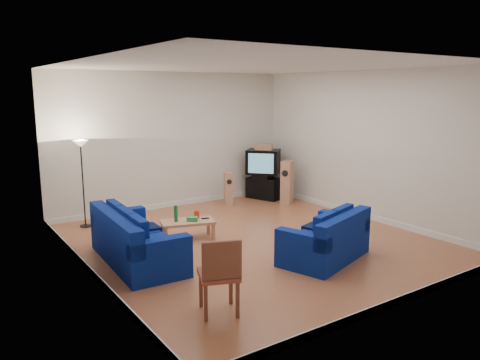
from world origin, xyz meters
TOP-DOWN VIEW (x-y plane):
  - room at (0.00, 0.00)m, footprint 6.01×6.51m
  - sofa_three_seat at (-2.23, 0.19)m, footprint 1.05×2.24m
  - sofa_loveseat at (0.46, -1.49)m, footprint 1.82×1.36m
  - coffee_table at (-0.94, 0.78)m, footprint 1.09×0.76m
  - bottle at (-1.15, 0.84)m, footprint 0.08×0.08m
  - tissue_box at (-0.88, 0.70)m, footprint 0.22×0.21m
  - red_canister at (-0.70, 0.85)m, footprint 0.13×0.13m
  - remote at (-0.60, 0.71)m, footprint 0.15×0.09m
  - tv_stand at (2.33, 2.70)m, footprint 0.76×0.99m
  - av_receiver at (2.27, 2.69)m, footprint 0.53×0.58m
  - television at (2.32, 2.75)m, footprint 0.99×1.00m
  - centre_speaker at (2.29, 2.70)m, footprint 0.40×0.46m
  - speaker_left at (1.17, 2.63)m, footprint 0.26×0.29m
  - speaker_right at (2.45, 1.93)m, footprint 0.40×0.37m
  - floor_lamp at (-2.30, 2.70)m, footprint 0.31×0.31m
  - dining_chair at (-2.04, -2.16)m, footprint 0.62×0.62m

SIDE VIEW (x-z plane):
  - tv_stand at x=2.33m, z-range 0.00..0.53m
  - sofa_loveseat at x=0.46m, z-range -0.10..0.71m
  - coffee_table at x=-0.94m, z-range 0.13..0.49m
  - sofa_three_seat at x=-2.23m, z-range -0.11..0.74m
  - remote at x=-0.60m, z-range 0.36..0.38m
  - tissue_box at x=-0.88m, z-range 0.36..0.44m
  - speaker_left at x=1.17m, z-range 0.00..0.81m
  - red_canister at x=-0.70m, z-range 0.36..0.51m
  - bottle at x=-1.15m, z-range 0.36..0.67m
  - speaker_right at x=2.45m, z-range 0.00..1.07m
  - dining_chair at x=-2.04m, z-range 0.06..1.07m
  - av_receiver at x=2.27m, z-range 0.53..0.64m
  - television at x=2.32m, z-range 0.64..1.27m
  - centre_speaker at x=2.29m, z-range 1.27..1.43m
  - floor_lamp at x=-2.30m, z-range 0.58..2.37m
  - room at x=0.00m, z-range -0.06..3.15m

